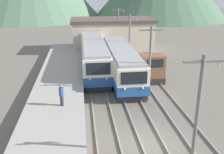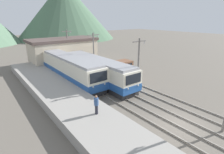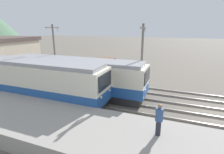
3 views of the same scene
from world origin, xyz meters
TOP-DOWN VIEW (x-y plane):
  - ground_plane at (0.00, 0.00)m, footprint 200.00×200.00m
  - platform_left at (-6.25, 0.00)m, footprint 4.50×54.00m
  - track_left at (-2.60, 0.00)m, footprint 1.54×60.00m
  - track_center at (0.20, 0.00)m, footprint 1.54×60.00m
  - track_right at (3.20, 0.00)m, footprint 1.54×60.00m
  - commuter_train_left at (-2.60, 15.77)m, footprint 2.84×14.69m
  - commuter_train_center at (0.20, 13.12)m, footprint 2.84×14.51m
  - shunting_locomotive at (3.20, 12.67)m, footprint 2.40×5.77m
  - catenary_mast_mid at (1.71, 6.73)m, footprint 2.00×0.20m
  - catenary_mast_far at (1.71, 16.23)m, footprint 2.00×0.20m
  - catenary_mast_distant at (1.71, 25.72)m, footprint 2.00×0.20m
  - person_on_platform at (-5.68, 4.28)m, footprint 0.38×0.38m
  - station_building at (0.85, 26.00)m, footprint 12.60×6.30m
  - mountain_backdrop at (0.23, 71.54)m, footprint 81.96×46.88m

SIDE VIEW (x-z plane):
  - ground_plane at x=0.00m, z-range 0.00..0.00m
  - track_left at x=-2.60m, z-range 0.00..0.14m
  - track_center at x=0.20m, z-range 0.00..0.14m
  - track_right at x=3.20m, z-range 0.00..0.14m
  - platform_left at x=-6.25m, z-range 0.00..1.02m
  - shunting_locomotive at x=3.20m, z-range -0.29..2.71m
  - commuter_train_center at x=0.20m, z-range -0.11..3.30m
  - commuter_train_left at x=-2.60m, z-range -0.12..3.46m
  - person_on_platform at x=-5.68m, z-range 1.09..2.78m
  - station_building at x=0.85m, z-range 0.02..4.99m
  - catenary_mast_mid at x=1.71m, z-range 0.31..6.89m
  - catenary_mast_far at x=1.71m, z-range 0.31..6.89m
  - catenary_mast_distant at x=1.71m, z-range 0.31..6.89m
  - mountain_backdrop at x=0.23m, z-range -0.08..23.67m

